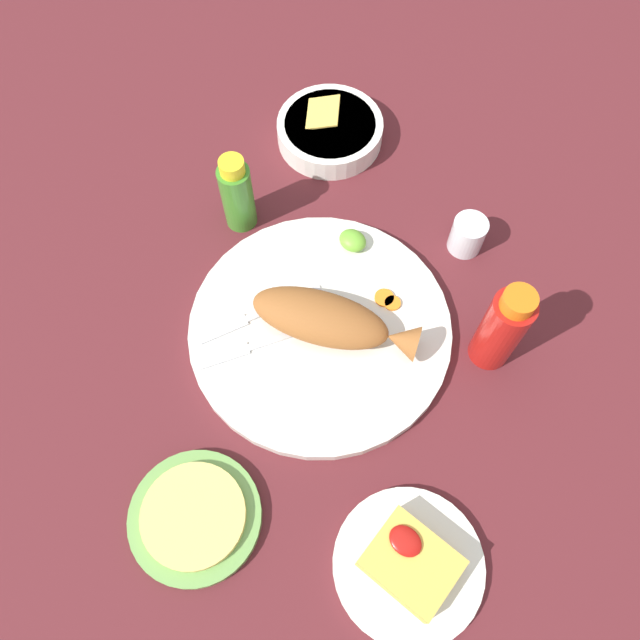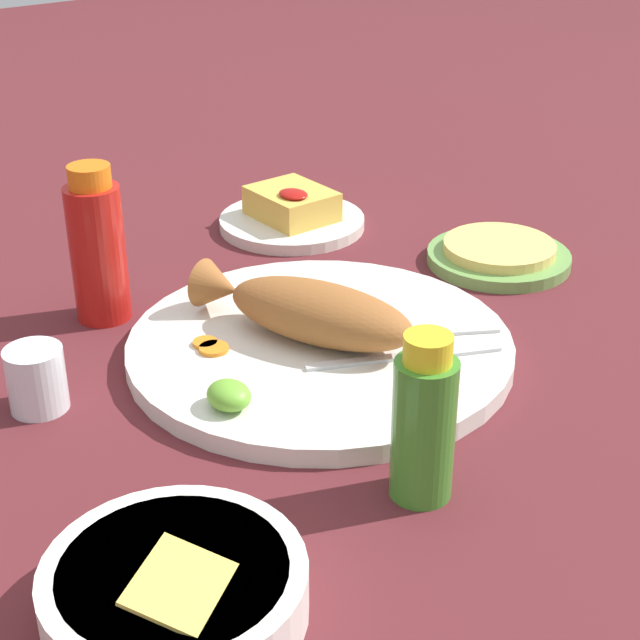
{
  "view_description": "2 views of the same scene",
  "coord_description": "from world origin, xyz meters",
  "px_view_note": "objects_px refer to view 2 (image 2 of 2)",
  "views": [
    {
      "loc": [
        -0.23,
        0.29,
        0.8
      ],
      "look_at": [
        0.0,
        0.0,
        0.04
      ],
      "focal_mm": 35.0,
      "sensor_mm": 36.0,
      "label": 1
    },
    {
      "loc": [
        0.64,
        -0.51,
        0.46
      ],
      "look_at": [
        0.0,
        0.0,
        0.04
      ],
      "focal_mm": 55.0,
      "sensor_mm": 36.0,
      "label": 2
    }
  ],
  "objects_px": {
    "hot_sauce_bottle_red": "(97,248)",
    "guacamole_bowl": "(175,588)",
    "side_plate_fries": "(292,222)",
    "tortilla_plate": "(498,258)",
    "fork_near": "(418,332)",
    "fried_fish": "(308,310)",
    "hot_sauce_bottle_green": "(424,422)",
    "fork_far": "(417,355)",
    "main_plate": "(320,347)",
    "salt_cup": "(37,383)"
  },
  "relations": [
    {
      "from": "fried_fish",
      "to": "side_plate_fries",
      "type": "bearing_deg",
      "value": 123.93
    },
    {
      "from": "side_plate_fries",
      "to": "fork_near",
      "type": "bearing_deg",
      "value": -16.05
    },
    {
      "from": "fork_near",
      "to": "hot_sauce_bottle_green",
      "type": "bearing_deg",
      "value": -101.68
    },
    {
      "from": "fried_fish",
      "to": "hot_sauce_bottle_green",
      "type": "xyz_separation_m",
      "value": [
        0.23,
        -0.07,
        0.02
      ]
    },
    {
      "from": "fork_near",
      "to": "side_plate_fries",
      "type": "bearing_deg",
      "value": 105.02
    },
    {
      "from": "hot_sauce_bottle_green",
      "to": "salt_cup",
      "type": "relative_size",
      "value": 2.36
    },
    {
      "from": "fork_far",
      "to": "guacamole_bowl",
      "type": "distance_m",
      "value": 0.36
    },
    {
      "from": "fork_near",
      "to": "hot_sauce_bottle_green",
      "type": "distance_m",
      "value": 0.23
    },
    {
      "from": "hot_sauce_bottle_red",
      "to": "guacamole_bowl",
      "type": "xyz_separation_m",
      "value": [
        0.41,
        -0.16,
        -0.06
      ]
    },
    {
      "from": "hot_sauce_bottle_green",
      "to": "side_plate_fries",
      "type": "distance_m",
      "value": 0.55
    },
    {
      "from": "main_plate",
      "to": "hot_sauce_bottle_green",
      "type": "distance_m",
      "value": 0.23
    },
    {
      "from": "fried_fish",
      "to": "fork_near",
      "type": "height_order",
      "value": "fried_fish"
    },
    {
      "from": "fork_far",
      "to": "guacamole_bowl",
      "type": "relative_size",
      "value": 1.0
    },
    {
      "from": "fried_fish",
      "to": "salt_cup",
      "type": "xyz_separation_m",
      "value": [
        -0.07,
        -0.25,
        -0.02
      ]
    },
    {
      "from": "salt_cup",
      "to": "fork_near",
      "type": "bearing_deg",
      "value": 68.69
    },
    {
      "from": "fried_fish",
      "to": "fork_far",
      "type": "height_order",
      "value": "fried_fish"
    },
    {
      "from": "hot_sauce_bottle_red",
      "to": "tortilla_plate",
      "type": "bearing_deg",
      "value": 69.05
    },
    {
      "from": "side_plate_fries",
      "to": "guacamole_bowl",
      "type": "relative_size",
      "value": 1.05
    },
    {
      "from": "salt_cup",
      "to": "fried_fish",
      "type": "bearing_deg",
      "value": 74.78
    },
    {
      "from": "fork_near",
      "to": "hot_sauce_bottle_red",
      "type": "distance_m",
      "value": 0.33
    },
    {
      "from": "hot_sauce_bottle_green",
      "to": "fork_far",
      "type": "bearing_deg",
      "value": 137.54
    },
    {
      "from": "fried_fish",
      "to": "hot_sauce_bottle_green",
      "type": "bearing_deg",
      "value": -38.63
    },
    {
      "from": "salt_cup",
      "to": "tortilla_plate",
      "type": "xyz_separation_m",
      "value": [
        0.04,
        0.55,
        -0.02
      ]
    },
    {
      "from": "fork_far",
      "to": "fork_near",
      "type": "bearing_deg",
      "value": 71.28
    },
    {
      "from": "side_plate_fries",
      "to": "fried_fish",
      "type": "bearing_deg",
      "value": -34.01
    },
    {
      "from": "fork_far",
      "to": "tortilla_plate",
      "type": "relative_size",
      "value": 1.05
    },
    {
      "from": "hot_sauce_bottle_green",
      "to": "guacamole_bowl",
      "type": "distance_m",
      "value": 0.22
    },
    {
      "from": "side_plate_fries",
      "to": "guacamole_bowl",
      "type": "distance_m",
      "value": 0.67
    },
    {
      "from": "fork_far",
      "to": "hot_sauce_bottle_green",
      "type": "height_order",
      "value": "hot_sauce_bottle_green"
    },
    {
      "from": "hot_sauce_bottle_green",
      "to": "guacamole_bowl",
      "type": "relative_size",
      "value": 0.79
    },
    {
      "from": "fried_fish",
      "to": "salt_cup",
      "type": "bearing_deg",
      "value": -127.28
    },
    {
      "from": "salt_cup",
      "to": "fork_far",
      "type": "bearing_deg",
      "value": 61.68
    },
    {
      "from": "fork_far",
      "to": "fried_fish",
      "type": "bearing_deg",
      "value": 144.85
    },
    {
      "from": "main_plate",
      "to": "salt_cup",
      "type": "height_order",
      "value": "salt_cup"
    },
    {
      "from": "main_plate",
      "to": "salt_cup",
      "type": "bearing_deg",
      "value": -107.45
    },
    {
      "from": "hot_sauce_bottle_red",
      "to": "guacamole_bowl",
      "type": "distance_m",
      "value": 0.45
    },
    {
      "from": "hot_sauce_bottle_red",
      "to": "fork_near",
      "type": "bearing_deg",
      "value": 39.01
    },
    {
      "from": "hot_sauce_bottle_red",
      "to": "tortilla_plate",
      "type": "height_order",
      "value": "hot_sauce_bottle_red"
    },
    {
      "from": "fork_far",
      "to": "hot_sauce_bottle_green",
      "type": "xyz_separation_m",
      "value": [
        0.13,
        -0.12,
        0.04
      ]
    },
    {
      "from": "salt_cup",
      "to": "guacamole_bowl",
      "type": "bearing_deg",
      "value": -6.88
    },
    {
      "from": "guacamole_bowl",
      "to": "tortilla_plate",
      "type": "height_order",
      "value": "guacamole_bowl"
    },
    {
      "from": "side_plate_fries",
      "to": "tortilla_plate",
      "type": "height_order",
      "value": "same"
    },
    {
      "from": "main_plate",
      "to": "side_plate_fries",
      "type": "height_order",
      "value": "main_plate"
    },
    {
      "from": "fried_fish",
      "to": "fork_near",
      "type": "xyz_separation_m",
      "value": [
        0.06,
        0.08,
        -0.03
      ]
    },
    {
      "from": "fried_fish",
      "to": "hot_sauce_bottle_red",
      "type": "bearing_deg",
      "value": -169.95
    },
    {
      "from": "guacamole_bowl",
      "to": "salt_cup",
      "type": "bearing_deg",
      "value": 173.12
    },
    {
      "from": "side_plate_fries",
      "to": "guacamole_bowl",
      "type": "xyz_separation_m",
      "value": [
        0.49,
        -0.46,
        0.01
      ]
    },
    {
      "from": "main_plate",
      "to": "fried_fish",
      "type": "xyz_separation_m",
      "value": [
        -0.01,
        -0.0,
        0.04
      ]
    },
    {
      "from": "side_plate_fries",
      "to": "tortilla_plate",
      "type": "bearing_deg",
      "value": 27.09
    },
    {
      "from": "fried_fish",
      "to": "guacamole_bowl",
      "type": "bearing_deg",
      "value": -73.58
    }
  ]
}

